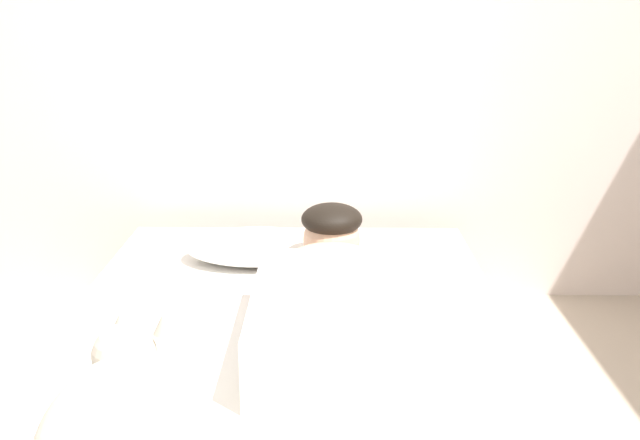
{
  "coord_description": "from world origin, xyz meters",
  "views": [
    {
      "loc": [
        0.09,
        -1.31,
        1.27
      ],
      "look_at": [
        0.07,
        0.84,
        0.61
      ],
      "focal_mm": 40.75,
      "sensor_mm": 36.0,
      "label": 1
    }
  ],
  "objects_px": {
    "person_lying": "(332,295)",
    "dog": "(112,415)",
    "coffee_cup": "(308,278)",
    "cell_phone": "(263,373)",
    "pillow": "(257,246)",
    "bed": "(284,396)"
  },
  "relations": [
    {
      "from": "coffee_cup",
      "to": "cell_phone",
      "type": "xyz_separation_m",
      "value": [
        -0.1,
        -0.57,
        -0.03
      ]
    },
    {
      "from": "bed",
      "to": "coffee_cup",
      "type": "xyz_separation_m",
      "value": [
        0.06,
        0.37,
        0.22
      ]
    },
    {
      "from": "dog",
      "to": "coffee_cup",
      "type": "relative_size",
      "value": 4.6
    },
    {
      "from": "bed",
      "to": "person_lying",
      "type": "xyz_separation_m",
      "value": [
        0.14,
        0.06,
        0.29
      ]
    },
    {
      "from": "person_lying",
      "to": "dog",
      "type": "bearing_deg",
      "value": -125.84
    },
    {
      "from": "bed",
      "to": "person_lying",
      "type": "height_order",
      "value": "person_lying"
    },
    {
      "from": "coffee_cup",
      "to": "cell_phone",
      "type": "bearing_deg",
      "value": -99.9
    },
    {
      "from": "bed",
      "to": "dog",
      "type": "height_order",
      "value": "dog"
    },
    {
      "from": "pillow",
      "to": "cell_phone",
      "type": "bearing_deg",
      "value": -83.81
    },
    {
      "from": "pillow",
      "to": "person_lying",
      "type": "height_order",
      "value": "person_lying"
    },
    {
      "from": "coffee_cup",
      "to": "pillow",
      "type": "bearing_deg",
      "value": 126.28
    },
    {
      "from": "person_lying",
      "to": "coffee_cup",
      "type": "height_order",
      "value": "person_lying"
    },
    {
      "from": "person_lying",
      "to": "cell_phone",
      "type": "relative_size",
      "value": 6.57
    },
    {
      "from": "dog",
      "to": "person_lying",
      "type": "bearing_deg",
      "value": 54.16
    },
    {
      "from": "cell_phone",
      "to": "bed",
      "type": "bearing_deg",
      "value": 79.35
    },
    {
      "from": "coffee_cup",
      "to": "cell_phone",
      "type": "distance_m",
      "value": 0.58
    },
    {
      "from": "person_lying",
      "to": "dog",
      "type": "distance_m",
      "value": 0.76
    },
    {
      "from": "bed",
      "to": "pillow",
      "type": "distance_m",
      "value": 0.68
    },
    {
      "from": "pillow",
      "to": "person_lying",
      "type": "xyz_separation_m",
      "value": [
        0.27,
        -0.56,
        0.05
      ]
    },
    {
      "from": "person_lying",
      "to": "cell_phone",
      "type": "distance_m",
      "value": 0.34
    },
    {
      "from": "dog",
      "to": "cell_phone",
      "type": "height_order",
      "value": "dog"
    },
    {
      "from": "bed",
      "to": "dog",
      "type": "xyz_separation_m",
      "value": [
        -0.31,
        -0.56,
        0.29
      ]
    }
  ]
}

